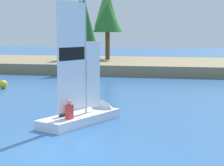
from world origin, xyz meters
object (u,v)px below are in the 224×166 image
Objects in this scene: shoreline_tree_midright at (107,7)px; channel_buoy at (3,84)px; shoreline_tree_centre at (84,19)px; shoreline_tree_midleft at (80,15)px; shoreline_tree_right at (108,18)px; sailboat at (91,110)px.

shoreline_tree_midright is 20.72m from channel_buoy.
shoreline_tree_centre is at bearing -93.52° from shoreline_tree_midright.
shoreline_tree_centre is 7.48m from shoreline_tree_midright.
shoreline_tree_midleft reaches higher than shoreline_tree_right.
shoreline_tree_centre is (1.87, -4.84, -0.62)m from shoreline_tree_midleft.
shoreline_tree_midleft is at bearing -175.80° from shoreline_tree_right.
shoreline_tree_midright reaches higher than sailboat.
shoreline_tree_midright is 14.46× the size of channel_buoy.
channel_buoy is (-2.56, -19.54, -6.40)m from shoreline_tree_midright.
shoreline_tree_midleft is at bearing 39.84° from sailboat.
shoreline_tree_midleft is 11.33× the size of channel_buoy.
shoreline_tree_midright reaches higher than shoreline_tree_centre.
channel_buoy is at bearing -97.46° from shoreline_tree_midright.
shoreline_tree_midright reaches higher than shoreline_tree_midleft.
sailboat is at bearing -71.94° from shoreline_tree_midleft.
shoreline_tree_midleft is 27.67m from sailboat.
shoreline_tree_right is at bearing 77.79° from shoreline_tree_centre.
shoreline_tree_midright is at bearing 82.54° from channel_buoy.
shoreline_tree_centre is 0.78× the size of shoreline_tree_midright.
sailboat is (6.10, -28.28, -6.25)m from shoreline_tree_midright.
sailboat is at bearing -78.17° from shoreline_tree_right.
shoreline_tree_centre is 22.47m from sailboat.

